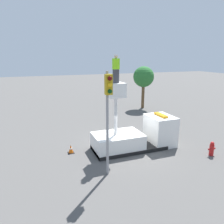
{
  "coord_description": "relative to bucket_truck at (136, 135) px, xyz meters",
  "views": [
    {
      "loc": [
        -6.08,
        -12.8,
        6.34
      ],
      "look_at": [
        -1.74,
        -1.3,
        3.13
      ],
      "focal_mm": 35.0,
      "sensor_mm": 36.0,
      "label": 1
    }
  ],
  "objects": [
    {
      "name": "traffic_cone_rear",
      "position": [
        -4.46,
        0.75,
        -0.65
      ],
      "size": [
        0.4,
        0.4,
        0.58
      ],
      "color": "black",
      "rests_on": "ground"
    },
    {
      "name": "worker",
      "position": [
        -1.55,
        0.0,
        4.62
      ],
      "size": [
        0.4,
        0.26,
        1.75
      ],
      "color": "#38383D",
      "rests_on": "bucket_truck"
    },
    {
      "name": "traffic_light_pole",
      "position": [
        -3.05,
        -2.73,
        3.04
      ],
      "size": [
        0.34,
        0.57,
        5.61
      ],
      "color": "gray",
      "rests_on": "ground"
    },
    {
      "name": "tree_left_bg",
      "position": [
        6.23,
        10.56,
        2.87
      ],
      "size": [
        2.48,
        2.48,
        5.08
      ],
      "color": "brown",
      "rests_on": "ground"
    },
    {
      "name": "bucket_truck",
      "position": [
        0.0,
        0.0,
        0.0
      ],
      "size": [
        5.82,
        2.22,
        4.65
      ],
      "color": "black",
      "rests_on": "ground"
    },
    {
      "name": "ground_plane",
      "position": [
        -0.56,
        0.0,
        -0.92
      ],
      "size": [
        120.0,
        120.0,
        0.0
      ],
      "primitive_type": "plane",
      "color": "#565451"
    },
    {
      "name": "fire_hydrant",
      "position": [
        4.03,
        -2.85,
        -0.45
      ],
      "size": [
        0.53,
        0.29,
        0.95
      ],
      "color": "red",
      "rests_on": "ground"
    }
  ]
}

